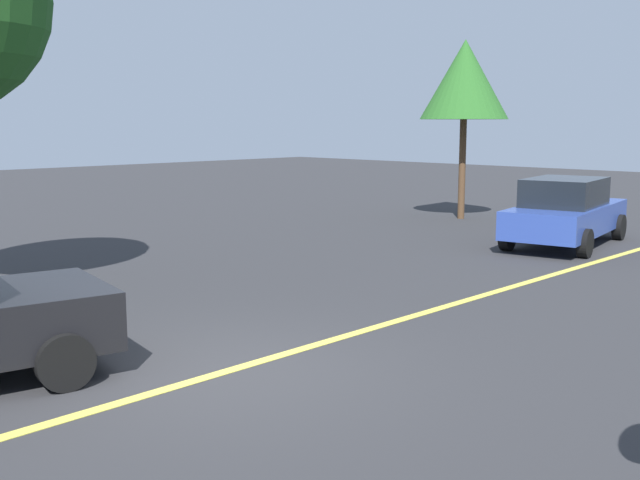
% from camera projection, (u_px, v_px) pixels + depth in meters
% --- Properties ---
extents(ground_plane, '(80.00, 80.00, 0.00)m').
position_uv_depth(ground_plane, '(224.00, 373.00, 8.84)').
color(ground_plane, '#2D2D30').
extents(lane_marking_centre, '(28.00, 0.16, 0.01)m').
position_uv_depth(lane_marking_centre, '(387.00, 324.00, 10.96)').
color(lane_marking_centre, '#E0D14C').
extents(car_blue_near_curb, '(4.78, 2.59, 1.61)m').
position_uv_depth(car_blue_near_curb, '(566.00, 212.00, 17.91)').
color(car_blue_near_curb, '#2D479E').
rests_on(car_blue_near_curb, ground_plane).
extents(tree_centre_verge, '(2.63, 2.63, 5.34)m').
position_uv_depth(tree_centre_verge, '(465.00, 80.00, 22.42)').
color(tree_centre_verge, '#513823').
rests_on(tree_centre_verge, ground_plane).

